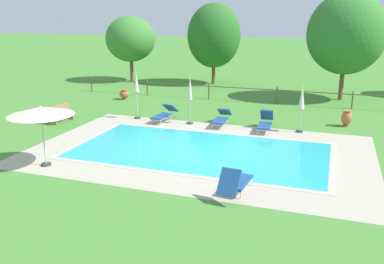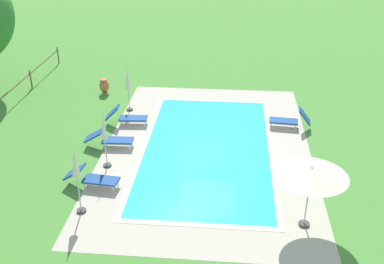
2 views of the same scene
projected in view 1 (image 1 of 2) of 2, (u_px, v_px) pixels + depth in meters
The scene contains 19 objects.
ground_plane at pixel (200, 151), 16.85m from camera, with size 160.00×160.00×0.00m, color #478433.
pool_deck_paving at pixel (200, 150), 16.85m from camera, with size 13.51×8.64×0.01m, color #B2A893.
swimming_pool_water at pixel (200, 150), 16.85m from camera, with size 10.04×5.18×0.01m, color #2DB7C6.
pool_coping_rim at pixel (200, 150), 16.85m from camera, with size 10.52×5.66×0.01m.
sun_lounger_north_near_steps at pixel (222, 118), 20.53m from camera, with size 0.68×2.07×0.77m.
sun_lounger_north_mid at pixel (236, 182), 12.70m from camera, with size 0.77×1.90×0.99m.
sun_lounger_north_far at pixel (164, 114), 21.38m from camera, with size 0.82×2.08×0.80m.
sun_lounger_north_end at pixel (265, 123), 19.62m from camera, with size 0.73×1.97×0.92m.
patio_umbrella_open_foreground at pixel (41, 111), 14.65m from camera, with size 2.32×2.32×2.24m.
patio_umbrella_closed_row_west at pixel (190, 92), 20.47m from camera, with size 0.32×0.32×2.50m.
patio_umbrella_closed_row_mid_west at pixel (302, 100), 19.03m from camera, with size 0.32×0.32×2.27m.
patio_umbrella_closed_row_centre at pixel (136, 86), 21.48m from camera, with size 0.32×0.32×2.53m.
wooden_bench_lawn_side at pixel (61, 113), 21.18m from camera, with size 0.57×1.53×0.87m.
terracotta_urn_near_fence at pixel (124, 94), 26.69m from camera, with size 0.60×0.60×0.65m.
terracotta_urn_by_tree at pixel (347, 118), 20.32m from camera, with size 0.52×0.52×0.81m.
perimeter_fence at pixel (242, 90), 26.01m from camera, with size 21.81×0.08×1.05m.
tree_far_west at pixel (346, 34), 25.60m from camera, with size 4.80×4.80×6.66m.
tree_west_mid at pixel (214, 36), 31.65m from camera, with size 4.06×4.06×6.12m.
tree_centre at pixel (130, 39), 33.10m from camera, with size 3.95×3.95×5.17m.
Camera 1 is at (4.89, -15.22, 5.38)m, focal length 38.84 mm.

